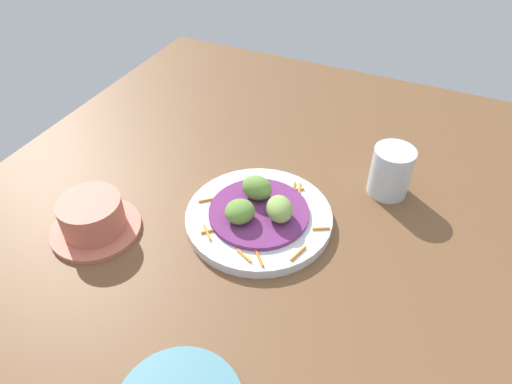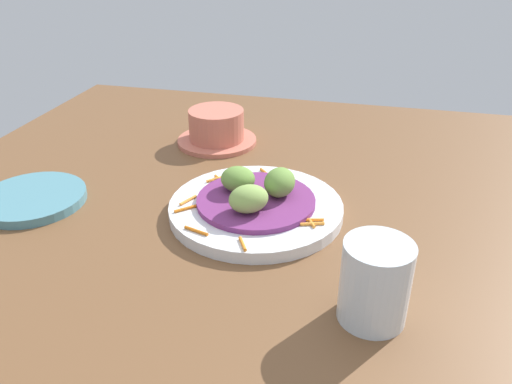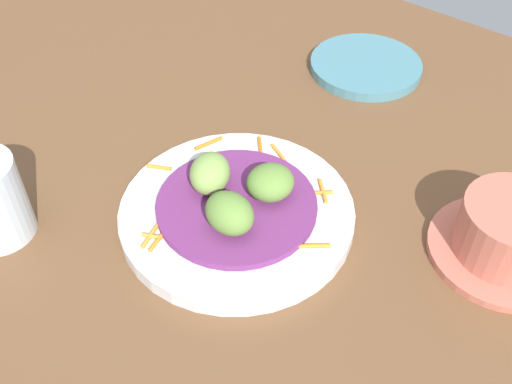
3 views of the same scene
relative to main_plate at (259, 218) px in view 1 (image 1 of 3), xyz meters
The scene contains 9 objects.
table_surface 5.62cm from the main_plate, 57.25° to the right, with size 110.00×110.00×2.00cm, color brown.
main_plate is the anchor object (origin of this frame).
cabbage_bed 1.20cm from the main_plate, ahead, with size 16.03×16.03×0.75cm, color #702D6B.
carrot_garnish 2.44cm from the main_plate, 139.68° to the right, with size 19.59×21.68×0.40cm.
guac_scoop_left 4.97cm from the main_plate, 28.38° to the left, with size 5.08×4.10×3.84cm, color olive.
guac_scoop_center 4.78cm from the main_plate, 148.38° to the left, with size 4.78×4.55×3.29cm, color olive.
guac_scoop_right 4.88cm from the main_plate, 91.62° to the right, with size 4.03×5.17×3.59cm, color #84A851.
terracotta_bowl 25.92cm from the main_plate, 119.37° to the left, with size 14.09×14.09×6.16cm.
water_glass 23.72cm from the main_plate, 46.66° to the right, with size 6.89×6.89×8.70cm, color silver.
Camera 1 is at (-52.04, -17.66, 55.43)cm, focal length 32.81 mm.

